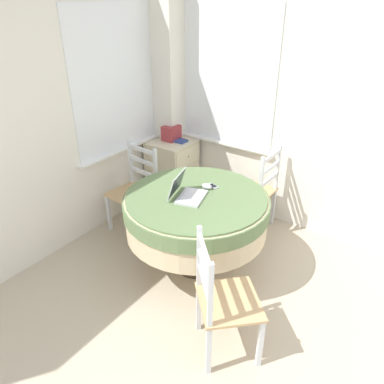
% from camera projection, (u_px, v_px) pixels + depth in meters
% --- Properties ---
extents(corner_room_shell, '(4.37, 4.59, 2.55)m').
position_uv_depth(corner_room_shell, '(191.00, 121.00, 3.26)').
color(corner_room_shell, white).
rests_on(corner_room_shell, ground_plane).
extents(round_dining_table, '(1.25, 1.25, 0.75)m').
position_uv_depth(round_dining_table, '(196.00, 211.00, 3.22)').
color(round_dining_table, '#4C3D2D').
rests_on(round_dining_table, ground_plane).
extents(laptop, '(0.35, 0.33, 0.21)m').
position_uv_depth(laptop, '(186.00, 192.00, 3.10)').
color(laptop, silver).
rests_on(laptop, round_dining_table).
extents(computer_mouse, '(0.06, 0.10, 0.05)m').
position_uv_depth(computer_mouse, '(207.00, 186.00, 3.25)').
color(computer_mouse, silver).
rests_on(computer_mouse, round_dining_table).
extents(cell_phone, '(0.09, 0.12, 0.01)m').
position_uv_depth(cell_phone, '(213.00, 186.00, 3.29)').
color(cell_phone, '#B2B7BC').
rests_on(cell_phone, round_dining_table).
extents(dining_chair_near_back_window, '(0.44, 0.46, 0.92)m').
position_uv_depth(dining_chair_near_back_window, '(135.00, 191.00, 3.89)').
color(dining_chair_near_back_window, tan).
rests_on(dining_chair_near_back_window, ground_plane).
extents(dining_chair_near_right_window, '(0.43, 0.41, 0.92)m').
position_uv_depth(dining_chair_near_right_window, '(256.00, 191.00, 3.89)').
color(dining_chair_near_right_window, tan).
rests_on(dining_chair_near_right_window, ground_plane).
extents(dining_chair_camera_near, '(0.59, 0.59, 0.92)m').
position_uv_depth(dining_chair_camera_near, '(223.00, 300.00, 2.50)').
color(dining_chair_camera_near, tan).
rests_on(dining_chair_camera_near, ground_plane).
extents(corner_cabinet, '(0.51, 0.50, 0.75)m').
position_uv_depth(corner_cabinet, '(173.00, 170.00, 4.51)').
color(corner_cabinet, beige).
rests_on(corner_cabinet, ground_plane).
extents(storage_box, '(0.19, 0.16, 0.17)m').
position_uv_depth(storage_box, '(171.00, 133.00, 4.32)').
color(storage_box, '#9E3338').
rests_on(storage_box, corner_cabinet).
extents(book_on_cabinet, '(0.12, 0.23, 0.02)m').
position_uv_depth(book_on_cabinet, '(177.00, 140.00, 4.32)').
color(book_on_cabinet, '#33478C').
rests_on(book_on_cabinet, corner_cabinet).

